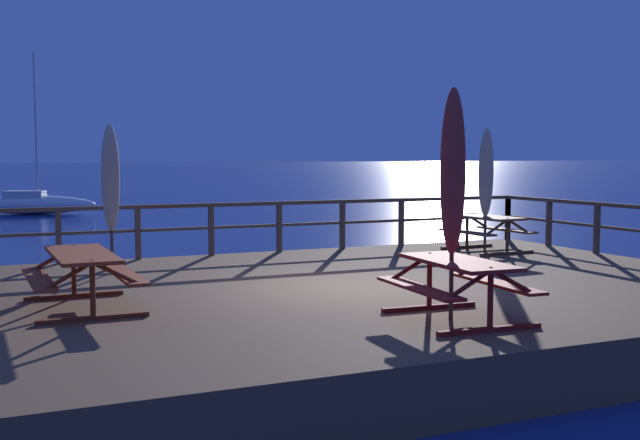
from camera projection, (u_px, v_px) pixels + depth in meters
ground_plane at (338, 332)px, 12.71m from camera, size 600.00×600.00×0.00m
wooden_deck at (338, 309)px, 12.68m from camera, size 13.92×9.34×0.75m
railing_waterside_far at (246, 219)px, 16.69m from camera, size 13.72×0.10×1.09m
picnic_table_back_left at (458, 276)px, 9.96m from camera, size 1.50×1.91×0.78m
picnic_table_mid_right at (82, 267)px, 10.72m from camera, size 1.41×2.14×0.78m
picnic_table_front_right at (487, 226)px, 17.13m from camera, size 1.50×1.78×0.78m
patio_umbrella_tall_front at (453, 173)px, 9.91m from camera, size 0.32×0.32×2.93m
patio_umbrella_tall_back_right at (110, 178)px, 13.87m from camera, size 0.32×0.32×2.63m
patio_umbrella_tall_mid_left at (486, 173)px, 17.09m from camera, size 0.32×0.32×2.66m
sailboat_distant at (31, 203)px, 37.95m from camera, size 6.22×3.58×7.72m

